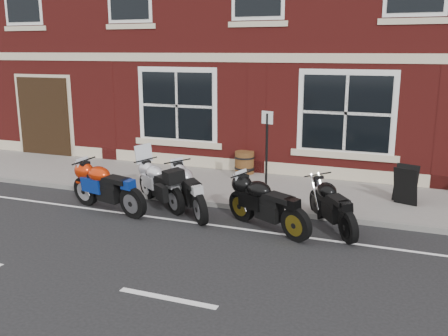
# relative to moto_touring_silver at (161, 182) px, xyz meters

# --- Properties ---
(ground) EXTENTS (80.00, 80.00, 0.00)m
(ground) POSITION_rel_moto_touring_silver_xyz_m (2.25, -1.04, -0.57)
(ground) COLOR black
(ground) RESTS_ON ground
(sidewalk) EXTENTS (30.00, 3.00, 0.12)m
(sidewalk) POSITION_rel_moto_touring_silver_xyz_m (2.25, 1.96, -0.51)
(sidewalk) COLOR slate
(sidewalk) RESTS_ON ground
(kerb) EXTENTS (30.00, 0.16, 0.12)m
(kerb) POSITION_rel_moto_touring_silver_xyz_m (2.25, 0.38, -0.51)
(kerb) COLOR slate
(kerb) RESTS_ON ground
(moto_touring_silver) EXTENTS (1.80, 1.35, 1.40)m
(moto_touring_silver) POSITION_rel_moto_touring_silver_xyz_m (0.00, 0.00, 0.00)
(moto_touring_silver) COLOR black
(moto_touring_silver) RESTS_ON ground
(moto_sport_red) EXTENTS (2.27, 0.76, 1.04)m
(moto_sport_red) POSITION_rel_moto_touring_silver_xyz_m (-0.94, -0.79, 0.03)
(moto_sport_red) COLOR black
(moto_sport_red) RESTS_ON ground
(moto_sport_black) EXTENTS (2.04, 1.21, 1.01)m
(moto_sport_black) POSITION_rel_moto_touring_silver_xyz_m (2.81, -0.68, 0.01)
(moto_sport_black) COLOR black
(moto_sport_black) RESTS_ON ground
(moto_sport_silver) EXTENTS (1.60, 1.77, 1.01)m
(moto_sport_silver) POSITION_rel_moto_touring_silver_xyz_m (0.88, -0.26, 0.01)
(moto_sport_silver) COLOR black
(moto_sport_silver) RESTS_ON ground
(moto_naked_black) EXTENTS (1.28, 1.85, 0.96)m
(moto_naked_black) POSITION_rel_moto_touring_silver_xyz_m (4.06, -0.16, -0.02)
(moto_naked_black) COLOR black
(moto_naked_black) RESTS_ON ground
(a_board_sign) EXTENTS (0.63, 0.51, 0.90)m
(a_board_sign) POSITION_rel_moto_touring_silver_xyz_m (5.41, 1.83, 0.00)
(a_board_sign) COLOR black
(a_board_sign) RESTS_ON sidewalk
(barrel_planter) EXTENTS (0.58, 0.58, 0.64)m
(barrel_planter) POSITION_rel_moto_touring_silver_xyz_m (0.98, 3.26, -0.13)
(barrel_planter) COLOR #432D12
(barrel_planter) RESTS_ON sidewalk
(parking_sign) EXTENTS (0.29, 0.10, 2.12)m
(parking_sign) POSITION_rel_moto_touring_silver_xyz_m (2.28, 1.03, 0.77)
(parking_sign) COLOR black
(parking_sign) RESTS_ON sidewalk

